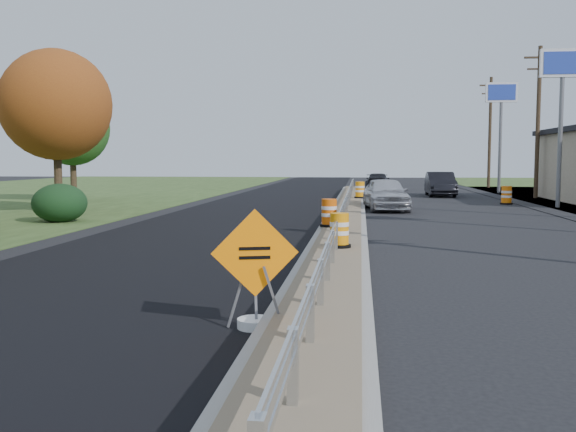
# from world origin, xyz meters

# --- Properties ---
(ground) EXTENTS (140.00, 140.00, 0.00)m
(ground) POSITION_xyz_m (0.00, 0.00, 0.00)
(ground) COLOR black
(ground) RESTS_ON ground
(milled_overlay) EXTENTS (7.20, 120.00, 0.01)m
(milled_overlay) POSITION_xyz_m (-4.40, 10.00, 0.01)
(milled_overlay) COLOR black
(milled_overlay) RESTS_ON ground
(median) EXTENTS (1.60, 55.00, 0.23)m
(median) POSITION_xyz_m (0.00, 8.00, 0.11)
(median) COLOR gray
(median) RESTS_ON ground
(guardrail) EXTENTS (0.10, 46.15, 0.72)m
(guardrail) POSITION_xyz_m (0.00, 9.00, 0.73)
(guardrail) COLOR silver
(guardrail) RESTS_ON median
(pylon_sign_mid) EXTENTS (2.20, 0.30, 7.90)m
(pylon_sign_mid) POSITION_xyz_m (10.50, 16.00, 6.48)
(pylon_sign_mid) COLOR slate
(pylon_sign_mid) RESTS_ON ground
(pylon_sign_north) EXTENTS (2.20, 0.30, 7.90)m
(pylon_sign_north) POSITION_xyz_m (10.50, 30.00, 6.48)
(pylon_sign_north) COLOR slate
(pylon_sign_north) RESTS_ON ground
(utility_pole_nmid) EXTENTS (1.90, 0.26, 9.40)m
(utility_pole_nmid) POSITION_xyz_m (11.50, 24.00, 4.93)
(utility_pole_nmid) COLOR #473523
(utility_pole_nmid) RESTS_ON ground
(utility_pole_north) EXTENTS (1.90, 0.26, 9.40)m
(utility_pole_north) POSITION_xyz_m (11.50, 39.00, 4.93)
(utility_pole_north) COLOR #473523
(utility_pole_north) RESTS_ON ground
(hedge_north) EXTENTS (2.09, 2.09, 1.52)m
(hedge_north) POSITION_xyz_m (-11.00, 6.00, 0.76)
(hedge_north) COLOR black
(hedge_north) RESTS_ON ground
(tree_near_red) EXTENTS (4.95, 4.95, 7.35)m
(tree_near_red) POSITION_xyz_m (-13.00, 10.00, 4.86)
(tree_near_red) COLOR #473523
(tree_near_red) RESTS_ON ground
(tree_near_back) EXTENTS (4.29, 4.29, 6.37)m
(tree_near_back) POSITION_xyz_m (-16.00, 18.00, 4.21)
(tree_near_back) COLOR #473523
(tree_near_back) RESTS_ON ground
(caution_sign) EXTENTS (1.22, 0.53, 1.74)m
(caution_sign) POSITION_xyz_m (-0.90, -8.66, 0.44)
(caution_sign) COLOR white
(caution_sign) RESTS_ON ground
(barrel_median_near) EXTENTS (0.59, 0.59, 0.87)m
(barrel_median_near) POSITION_xyz_m (0.07, -1.55, 0.65)
(barrel_median_near) COLOR black
(barrel_median_near) RESTS_ON median
(barrel_median_mid) EXTENTS (0.62, 0.62, 0.91)m
(barrel_median_mid) POSITION_xyz_m (-0.43, 3.42, 0.67)
(barrel_median_mid) COLOR black
(barrel_median_mid) RESTS_ON median
(barrel_median_far) EXTENTS (0.64, 0.64, 0.94)m
(barrel_median_far) POSITION_xyz_m (0.55, 19.33, 0.68)
(barrel_median_far) COLOR black
(barrel_median_far) RESTS_ON median
(barrel_shoulder_mid) EXTENTS (0.68, 0.68, 1.00)m
(barrel_shoulder_mid) POSITION_xyz_m (8.49, 18.31, 0.48)
(barrel_shoulder_mid) COLOR black
(barrel_shoulder_mid) RESTS_ON ground
(car_silver) EXTENTS (2.40, 4.84, 1.59)m
(car_silver) POSITION_xyz_m (1.80, 13.50, 0.79)
(car_silver) COLOR silver
(car_silver) RESTS_ON ground
(car_dark_mid) EXTENTS (1.75, 4.90, 1.61)m
(car_dark_mid) POSITION_xyz_m (5.86, 25.88, 0.81)
(car_dark_mid) COLOR black
(car_dark_mid) RESTS_ON ground
(car_dark_far) EXTENTS (2.09, 4.67, 1.33)m
(car_dark_far) POSITION_xyz_m (1.95, 34.41, 0.67)
(car_dark_far) COLOR black
(car_dark_far) RESTS_ON ground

